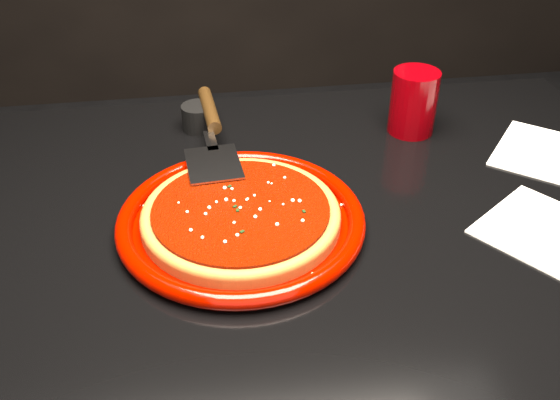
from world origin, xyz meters
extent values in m
cube|color=black|center=(0.00, 0.00, 0.38)|extent=(1.20, 0.80, 0.75)
cylinder|color=#720600|center=(-0.08, -0.02, 0.76)|extent=(0.44, 0.44, 0.03)
cylinder|color=brown|center=(-0.08, -0.02, 0.77)|extent=(0.36, 0.36, 0.01)
torus|color=brown|center=(-0.08, -0.02, 0.77)|extent=(0.36, 0.36, 0.02)
cylinder|color=#6D0F00|center=(-0.08, -0.02, 0.78)|extent=(0.31, 0.31, 0.01)
cylinder|color=#7B0105|center=(0.25, 0.22, 0.81)|extent=(0.09, 0.09, 0.11)
cube|color=white|center=(0.35, -0.09, 0.75)|extent=(0.23, 0.23, 0.00)
cube|color=white|center=(0.46, 0.11, 0.75)|extent=(0.23, 0.23, 0.00)
cylinder|color=black|center=(-0.12, 0.28, 0.77)|extent=(0.07, 0.07, 0.05)
camera|label=1|loc=(-0.12, -0.72, 1.30)|focal=40.00mm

